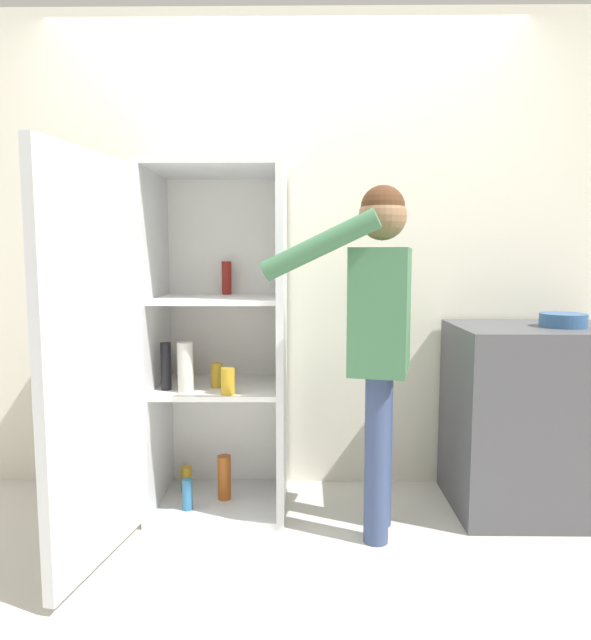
{
  "coord_description": "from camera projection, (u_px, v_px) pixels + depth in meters",
  "views": [
    {
      "loc": [
        0.09,
        -2.15,
        1.26
      ],
      "look_at": [
        0.06,
        0.65,
        0.95
      ],
      "focal_mm": 32.0,
      "sensor_mm": 36.0,
      "label": 1
    }
  ],
  "objects": [
    {
      "name": "bowl",
      "position": [
        563.0,
        320.0,
        2.75
      ],
      "size": [
        0.22,
        0.22,
        0.07
      ],
      "color": "#335B8E",
      "rests_on": "counter"
    },
    {
      "name": "person",
      "position": [
        379.0,
        319.0,
        2.52
      ],
      "size": [
        0.69,
        0.56,
        1.57
      ],
      "color": "#384770",
      "rests_on": "ground_plane"
    },
    {
      "name": "counter",
      "position": [
        534.0,
        418.0,
        2.83
      ],
      "size": [
        0.8,
        0.61,
        0.92
      ],
      "color": "#4C4C51",
      "rests_on": "ground_plane"
    },
    {
      "name": "ground_plane",
      "position": [
        280.0,
        574.0,
        2.27
      ],
      "size": [
        12.0,
        12.0,
        0.0
      ],
      "primitive_type": "plane",
      "color": "beige"
    },
    {
      "name": "refrigerator",
      "position": [
        194.0,
        345.0,
        2.73
      ],
      "size": [
        0.83,
        1.22,
        1.7
      ],
      "color": "silver",
      "rests_on": "ground_plane"
    },
    {
      "name": "wall_back",
      "position": [
        286.0,
        254.0,
        3.11
      ],
      "size": [
        7.0,
        0.06,
        2.55
      ],
      "color": "silver",
      "rests_on": "ground_plane"
    }
  ]
}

